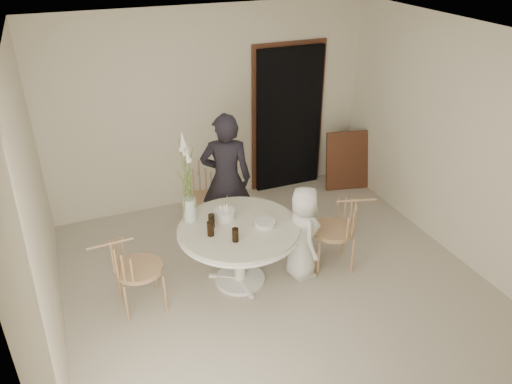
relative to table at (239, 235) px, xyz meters
name	(u,v)px	position (x,y,z in m)	size (l,w,h in m)	color
ground	(277,286)	(0.35, -0.25, -0.62)	(4.50, 4.50, 0.00)	#BDB0A1
room_shell	(281,154)	(0.35, -0.25, 1.00)	(4.50, 4.50, 4.50)	white
doorway	(289,120)	(1.50, 1.94, 0.43)	(1.00, 0.10, 2.10)	black
door_trim	(288,115)	(1.50, 1.98, 0.49)	(1.12, 0.03, 2.22)	brown
table	(239,235)	(0.00, 0.00, 0.00)	(1.33, 1.33, 0.73)	white
picture_frame	(348,160)	(2.30, 1.52, -0.18)	(0.66, 0.04, 0.88)	brown
chair_far	(200,190)	(-0.06, 1.31, -0.09)	(0.53, 0.56, 0.81)	tan
chair_right	(344,223)	(1.23, -0.13, -0.06)	(0.59, 0.57, 0.86)	tan
chair_left	(126,264)	(-1.21, 0.02, -0.06)	(0.53, 0.50, 0.86)	tan
girl	(226,179)	(0.16, 0.88, 0.23)	(0.61, 0.40, 1.68)	black
boy	(303,233)	(0.70, -0.14, -0.06)	(0.55, 0.36, 1.12)	white
birthday_cake	(224,214)	(-0.09, 0.20, 0.17)	(0.23, 0.23, 0.16)	white
cola_tumbler_a	(211,229)	(-0.33, -0.04, 0.18)	(0.06, 0.06, 0.14)	black
cola_tumbler_b	(235,235)	(-0.13, -0.25, 0.19)	(0.07, 0.07, 0.15)	black
cola_tumbler_c	(211,229)	(-0.33, -0.05, 0.19)	(0.07, 0.07, 0.16)	black
cola_tumbler_d	(212,221)	(-0.27, 0.10, 0.19)	(0.07, 0.07, 0.15)	black
plate_stack	(265,223)	(0.26, -0.09, 0.14)	(0.23, 0.23, 0.06)	silver
flower_vase	(188,185)	(-0.45, 0.32, 0.55)	(0.14, 0.14, 1.05)	silver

